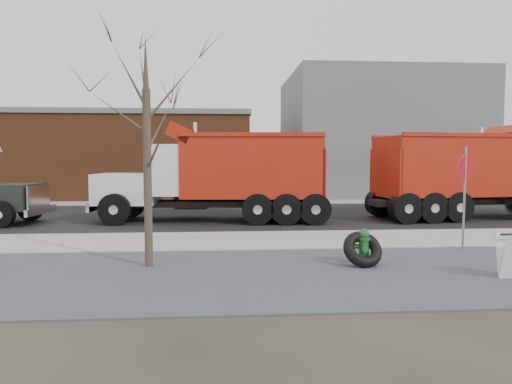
{
  "coord_description": "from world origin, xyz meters",
  "views": [
    {
      "loc": [
        -1.5,
        -12.95,
        2.48
      ],
      "look_at": [
        -0.47,
        1.44,
        1.4
      ],
      "focal_mm": 32.0,
      "sensor_mm": 36.0,
      "label": 1
    }
  ],
  "objects": [
    {
      "name": "road",
      "position": [
        0.0,
        6.3,
        0.01
      ],
      "size": [
        60.0,
        9.4,
        0.02
      ],
      "primitive_type": "cube",
      "color": "black",
      "rests_on": "ground"
    },
    {
      "name": "stop_sign",
      "position": [
        4.97,
        -1.16,
        1.9
      ],
      "size": [
        0.67,
        0.4,
        2.79
      ],
      "rotation": [
        0.0,
        0.0,
        0.13
      ],
      "color": "gray",
      "rests_on": "ground"
    },
    {
      "name": "curb",
      "position": [
        0.0,
        1.55,
        0.06
      ],
      "size": [
        60.0,
        0.15,
        0.11
      ],
      "primitive_type": "cube",
      "color": "#9E9B93",
      "rests_on": "ground"
    },
    {
      "name": "bare_tree",
      "position": [
        -3.2,
        -2.6,
        3.3
      ],
      "size": [
        3.2,
        3.2,
        5.2
      ],
      "color": "#382D23",
      "rests_on": "ground"
    },
    {
      "name": "dump_truck_red_b",
      "position": [
        -1.57,
        4.82,
        1.91
      ],
      "size": [
        9.0,
        3.07,
        3.75
      ],
      "rotation": [
        0.0,
        0.0,
        3.08
      ],
      "color": "black",
      "rests_on": "ground"
    },
    {
      "name": "far_sidewalk",
      "position": [
        0.0,
        12.0,
        0.03
      ],
      "size": [
        60.0,
        2.0,
        0.06
      ],
      "primitive_type": "cube",
      "color": "#9E9B93",
      "rests_on": "ground"
    },
    {
      "name": "ground",
      "position": [
        0.0,
        0.0,
        0.0
      ],
      "size": [
        120.0,
        120.0,
        0.0
      ],
      "primitive_type": "plane",
      "color": "#383328",
      "rests_on": "ground"
    },
    {
      "name": "building_grey",
      "position": [
        9.0,
        18.0,
        4.0
      ],
      "size": [
        12.0,
        10.0,
        8.0
      ],
      "color": "slate",
      "rests_on": "ground"
    },
    {
      "name": "building_brick",
      "position": [
        -10.0,
        17.0,
        2.65
      ],
      "size": [
        20.2,
        8.2,
        5.3
      ],
      "color": "brown",
      "rests_on": "ground"
    },
    {
      "name": "truck_tire",
      "position": [
        1.66,
        -2.89,
        0.4
      ],
      "size": [
        1.0,
        0.88,
        0.87
      ],
      "color": "black",
      "rests_on": "ground"
    },
    {
      "name": "sidewalk",
      "position": [
        0.0,
        0.25,
        0.03
      ],
      "size": [
        60.0,
        2.5,
        0.06
      ],
      "primitive_type": "cube",
      "color": "#9E9B93",
      "rests_on": "ground"
    },
    {
      "name": "gravel_verge",
      "position": [
        0.0,
        -3.5,
        0.01
      ],
      "size": [
        60.0,
        5.0,
        0.03
      ],
      "primitive_type": "cube",
      "color": "slate",
      "rests_on": "ground"
    },
    {
      "name": "dump_truck_red_a",
      "position": [
        8.74,
        5.04,
        1.92
      ],
      "size": [
        9.52,
        3.56,
        3.78
      ],
      "rotation": [
        0.0,
        0.0,
        0.12
      ],
      "color": "black",
      "rests_on": "ground"
    },
    {
      "name": "fire_hydrant",
      "position": [
        1.73,
        -2.74,
        0.39
      ],
      "size": [
        0.49,
        0.48,
        0.86
      ],
      "rotation": [
        0.0,
        0.0,
        -0.16
      ],
      "color": "#276832",
      "rests_on": "ground"
    }
  ]
}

